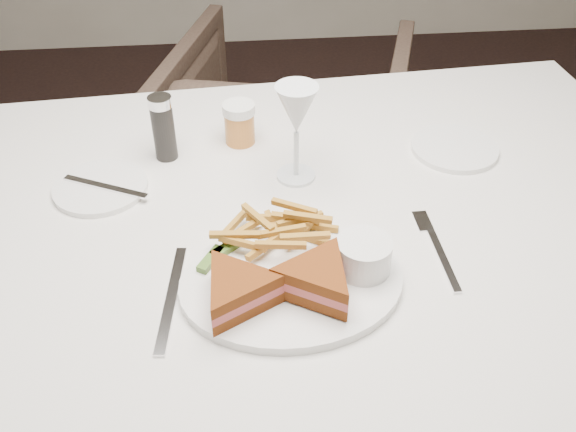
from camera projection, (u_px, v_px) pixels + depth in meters
The scene contains 3 objects.
table at pixel (286, 367), 1.27m from camera, with size 1.43×0.95×0.75m, color silver.
chair_far at pixel (288, 134), 1.99m from camera, with size 0.68×0.64×0.70m, color #48372C.
table_setting at pixel (282, 224), 0.97m from camera, with size 0.80×0.56×0.18m.
Camera 1 is at (0.11, -0.71, 1.41)m, focal length 40.00 mm.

